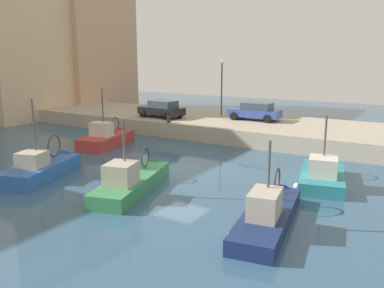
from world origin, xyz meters
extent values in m
plane|color=#335675|center=(0.00, 0.00, 0.00)|extent=(80.00, 80.00, 0.00)
cube|color=#ADA08C|center=(11.50, 0.00, 0.60)|extent=(9.00, 56.00, 1.20)
cube|color=#388951|center=(-4.10, 0.19, 0.00)|extent=(6.32, 3.32, 1.33)
cone|color=#388951|center=(-0.84, 1.14, 0.00)|extent=(1.29, 1.71, 1.52)
cube|color=#9E7A51|center=(-4.10, 0.19, 0.60)|extent=(6.05, 3.12, 0.08)
cube|color=#B7AD99|center=(-5.25, -0.14, 1.15)|extent=(1.68, 1.58, 1.02)
cylinder|color=#4C4C51|center=(-4.85, -0.02, 2.07)|extent=(0.10, 0.10, 2.93)
torus|color=#3F3833|center=(-2.47, 0.67, 1.23)|extent=(1.03, 0.37, 1.05)
sphere|color=white|center=(-6.12, 0.58, 0.20)|extent=(0.32, 0.32, 0.32)
cube|color=#BC3833|center=(2.58, 8.20, 0.00)|extent=(5.04, 3.00, 1.60)
cone|color=#BC3833|center=(5.23, 8.74, 0.00)|extent=(1.26, 2.02, 1.88)
cube|color=#896B4C|center=(2.58, 8.20, 0.72)|extent=(4.82, 2.80, 0.08)
cube|color=beige|center=(2.03, 8.08, 1.28)|extent=(1.23, 1.63, 1.04)
cylinder|color=#4C4C51|center=(2.31, 8.14, 2.42)|extent=(0.10, 0.10, 3.41)
torus|color=#3F3833|center=(3.88, 8.46, 1.36)|extent=(1.06, 0.29, 1.06)
sphere|color=white|center=(0.97, 9.04, 0.24)|extent=(0.32, 0.32, 0.32)
cube|color=teal|center=(1.69, -7.36, 0.00)|extent=(5.13, 3.07, 1.28)
cone|color=teal|center=(4.37, -6.76, 0.00)|extent=(1.29, 2.02, 1.87)
cube|color=#9E7A51|center=(1.69, -7.36, 0.57)|extent=(4.91, 2.87, 0.08)
cube|color=beige|center=(0.90, -7.54, 1.09)|extent=(1.64, 1.58, 0.96)
cylinder|color=#4C4C51|center=(1.30, -7.45, 2.06)|extent=(0.10, 0.10, 2.96)
torus|color=#3F3833|center=(3.00, -7.07, 1.29)|extent=(1.20, 0.34, 1.21)
sphere|color=white|center=(0.04, -6.56, 0.19)|extent=(0.32, 0.32, 0.32)
cube|color=navy|center=(-4.60, -6.87, 0.00)|extent=(6.25, 2.60, 1.19)
cone|color=navy|center=(-1.26, -6.32, 0.00)|extent=(1.13, 1.59, 1.47)
cube|color=#9E7A51|center=(-4.60, -6.87, 0.54)|extent=(5.99, 2.43, 0.08)
cube|color=#B7AD99|center=(-5.25, -6.97, 1.08)|extent=(1.74, 1.28, 1.00)
cylinder|color=#4C4C51|center=(-4.77, -6.90, 1.94)|extent=(0.10, 0.10, 2.81)
torus|color=#3F3833|center=(-2.92, -6.59, 1.24)|extent=(1.18, 0.27, 1.18)
sphere|color=white|center=(-6.54, -6.28, 0.18)|extent=(0.32, 0.32, 0.32)
cube|color=#2D60B7|center=(-4.99, 5.74, 0.00)|extent=(5.29, 3.41, 1.51)
cone|color=#2D60B7|center=(-2.32, 6.60, 0.00)|extent=(1.41, 1.98, 1.79)
cube|color=#B2A893|center=(-4.99, 5.74, 0.68)|extent=(5.05, 3.20, 0.08)
cube|color=#B7AD99|center=(-5.62, 5.54, 1.13)|extent=(1.58, 1.59, 0.82)
cylinder|color=#4C4C51|center=(-5.26, 5.65, 2.44)|extent=(0.10, 0.10, 3.53)
torus|color=#3F3833|center=(-3.68, 6.16, 1.41)|extent=(1.21, 0.46, 1.24)
sphere|color=white|center=(-6.73, 6.33, 0.23)|extent=(0.32, 0.32, 0.32)
cube|color=black|center=(9.31, 8.13, 1.77)|extent=(2.00, 4.08, 0.60)
cube|color=#384756|center=(9.30, 7.93, 2.37)|extent=(1.68, 2.32, 0.58)
cylinder|color=black|center=(8.54, 9.54, 1.52)|extent=(0.26, 0.65, 0.64)
cylinder|color=black|center=(10.27, 9.42, 1.52)|extent=(0.26, 0.65, 0.64)
cylinder|color=black|center=(8.35, 6.85, 1.52)|extent=(0.26, 0.65, 0.64)
cylinder|color=black|center=(10.08, 6.72, 1.52)|extent=(0.26, 0.65, 0.64)
cube|color=#334C9E|center=(12.08, 0.77, 1.78)|extent=(1.69, 4.26, 0.62)
cube|color=#384756|center=(12.08, 0.56, 2.37)|extent=(1.47, 2.39, 0.56)
cylinder|color=black|center=(11.24, 2.21, 1.52)|extent=(0.23, 0.64, 0.64)
cylinder|color=black|center=(12.89, 2.23, 1.52)|extent=(0.23, 0.64, 0.64)
cylinder|color=black|center=(11.27, -0.68, 1.52)|extent=(0.23, 0.64, 0.64)
cylinder|color=black|center=(12.92, -0.66, 1.52)|extent=(0.23, 0.64, 0.64)
cylinder|color=#2D2D33|center=(7.35, 6.00, 1.48)|extent=(0.28, 0.28, 0.55)
cylinder|color=#38383D|center=(13.00, 4.27, 3.45)|extent=(0.12, 0.12, 4.50)
sphere|color=#F2EACC|center=(13.00, 4.27, 5.85)|extent=(0.36, 0.36, 0.36)
cube|color=beige|center=(8.39, 25.39, 8.79)|extent=(10.23, 8.27, 17.58)
cube|color=tan|center=(16.62, 24.25, 8.87)|extent=(9.66, 7.58, 17.74)
camera|label=1|loc=(-18.27, -11.87, 6.31)|focal=37.44mm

